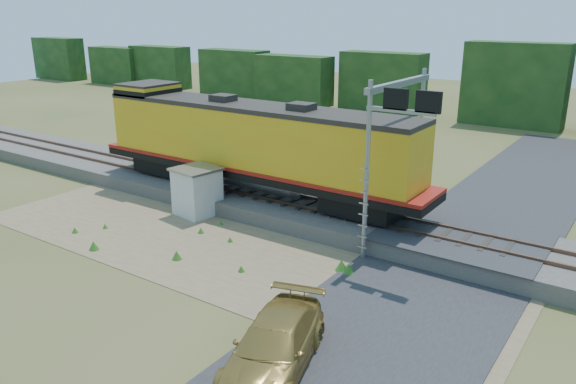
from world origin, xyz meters
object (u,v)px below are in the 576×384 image
Objects in this scene: signal_gantry at (400,122)px; shed at (197,191)px; locomotive at (249,143)px; car at (274,346)px.

shed is at bearing -168.76° from signal_gantry.
car is at bearing -49.05° from locomotive.
signal_gantry is 11.75m from car.
locomotive is at bearing 175.55° from signal_gantry.
shed is 0.47× the size of car.
locomotive is at bearing 71.56° from shed.
locomotive is 9.08m from signal_gantry.
shed is 0.33× the size of signal_gantry.
shed is at bearing 125.51° from car.
shed is 11.26m from signal_gantry.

